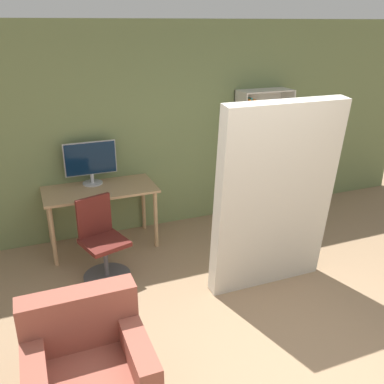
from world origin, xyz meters
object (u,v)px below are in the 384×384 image
monitor (91,161)px  armchair (88,373)px  office_chair (103,246)px  bookshelf (254,155)px  mattress_near (275,199)px

monitor → armchair: (-0.52, -2.64, -0.75)m
monitor → armchair: size_ratio=0.75×
office_chair → bookshelf: 2.60m
bookshelf → armchair: bearing=-136.9°
monitor → mattress_near: bearing=-48.6°
monitor → armchair: 2.79m
office_chair → bookshelf: size_ratio=0.50×
mattress_near → bookshelf: bearing=66.5°
armchair → monitor: bearing=78.8°
bookshelf → monitor: bearing=180.0°
monitor → bookshelf: (2.30, -0.00, -0.19)m
mattress_near → monitor: bearing=131.4°
mattress_near → armchair: 2.35m
bookshelf → office_chair: bearing=-159.3°
office_chair → bookshelf: (2.38, 0.90, 0.52)m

